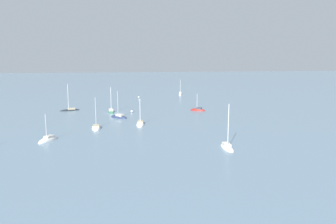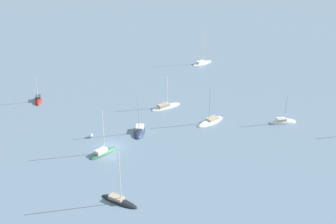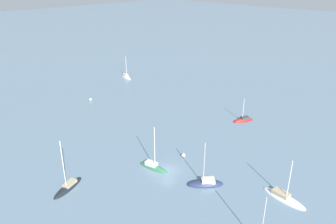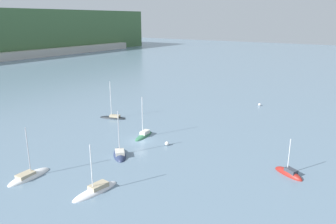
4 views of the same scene
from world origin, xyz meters
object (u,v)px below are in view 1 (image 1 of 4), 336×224
object	(u,v)px
sailboat_8	(70,110)
mooring_buoy_1	(132,111)
sailboat_0	(111,112)
sailboat_1	(198,110)
sailboat_5	(140,124)
mooring_buoy_0	(139,97)
sailboat_7	(119,117)
sailboat_9	(48,140)
sailboat_4	(96,128)
sailboat_3	(180,94)
sailboat_6	(227,147)

from	to	relation	value
sailboat_8	mooring_buoy_1	distance (m)	22.98
sailboat_0	sailboat_1	distance (m)	30.50
sailboat_5	mooring_buoy_0	distance (m)	61.24
sailboat_7	mooring_buoy_1	distance (m)	10.02
sailboat_8	sailboat_9	bearing A→B (deg)	71.45
sailboat_4	sailboat_7	xyz separation A→B (m)	(14.60, -6.02, 0.02)
sailboat_9	mooring_buoy_1	size ratio (longest dim) A/B	8.89
sailboat_1	sailboat_3	distance (m)	49.84
sailboat_5	sailboat_8	xyz separation A→B (m)	(28.25, 23.41, 0.01)
sailboat_7	mooring_buoy_0	world-z (taller)	sailboat_7
sailboat_5	sailboat_8	bearing A→B (deg)	-134.61
sailboat_0	mooring_buoy_1	world-z (taller)	sailboat_0
sailboat_5	sailboat_0	bearing A→B (deg)	-152.84
sailboat_7	mooring_buoy_0	distance (m)	50.26
mooring_buoy_1	sailboat_4	bearing A→B (deg)	156.36
sailboat_4	mooring_buoy_0	distance (m)	65.78
sailboat_1	sailboat_5	world-z (taller)	sailboat_5
mooring_buoy_0	sailboat_0	bearing A→B (deg)	163.26
sailboat_1	sailboat_3	size ratio (longest dim) A/B	0.81
sailboat_6	mooring_buoy_0	size ratio (longest dim) A/B	12.93
sailboat_6	sailboat_8	distance (m)	67.95
sailboat_1	sailboat_7	xyz separation A→B (m)	(-9.73, 27.78, 0.01)
sailboat_1	sailboat_6	bearing A→B (deg)	111.25
sailboat_7	sailboat_8	world-z (taller)	sailboat_8
sailboat_1	sailboat_5	bearing A→B (deg)	71.92
sailboat_6	sailboat_3	bearing A→B (deg)	177.03
sailboat_8	mooring_buoy_0	bearing A→B (deg)	-149.12
sailboat_6	sailboat_7	xyz separation A→B (m)	(38.37, 22.67, -0.02)
mooring_buoy_0	mooring_buoy_1	xyz separation A→B (m)	(-40.41, 4.69, 0.02)
sailboat_3	sailboat_5	world-z (taller)	sailboat_3
sailboat_3	sailboat_6	size ratio (longest dim) A/B	0.85
sailboat_3	mooring_buoy_1	world-z (taller)	sailboat_3
sailboat_4	mooring_buoy_1	xyz separation A→B (m)	(23.63, -10.34, 0.33)
sailboat_9	mooring_buoy_1	xyz separation A→B (m)	(35.76, -20.34, 0.33)
sailboat_5	mooring_buoy_0	world-z (taller)	sailboat_5
sailboat_5	sailboat_7	distance (m)	13.18
sailboat_0	sailboat_9	size ratio (longest dim) A/B	1.29
sailboat_7	sailboat_9	size ratio (longest dim) A/B	1.28
sailboat_4	sailboat_5	bearing A→B (deg)	-79.69
sailboat_8	mooring_buoy_1	xyz separation A→B (m)	(-7.49, -21.72, 0.28)
sailboat_7	mooring_buoy_0	xyz separation A→B (m)	(49.45, -9.01, 0.29)
sailboat_3	mooring_buoy_0	bearing A→B (deg)	-54.57
sailboat_5	sailboat_9	distance (m)	26.66
mooring_buoy_0	mooring_buoy_1	size ratio (longest dim) A/B	0.95
sailboat_3	sailboat_4	distance (m)	82.62
sailboat_9	sailboat_7	bearing A→B (deg)	179.70
sailboat_0	sailboat_7	distance (m)	10.84
sailboat_0	sailboat_3	xyz separation A→B (m)	(49.00, -33.24, -0.02)
sailboat_6	sailboat_7	bearing A→B (deg)	-147.79
sailboat_5	sailboat_9	world-z (taller)	sailboat_5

